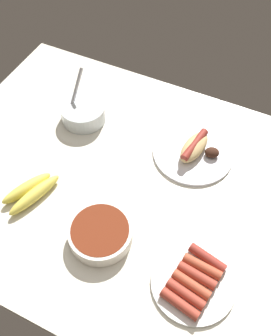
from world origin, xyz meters
TOP-DOWN VIEW (x-y plane):
  - ground_plane at (0.00, 0.00)cm, footprint 120.00×90.00cm
  - banana_bunch at (22.36, 15.82)cm, footprint 12.39×17.82cm
  - plate_hotdog_assembled at (-14.29, -18.60)cm, footprint 24.94×24.94cm
  - plate_sausages at (-28.56, 19.99)cm, footprint 21.17×21.17cm
  - bowl_coleslaw at (24.03, -16.88)cm, footprint 14.80×14.80cm
  - bowl_chili at (-1.97, 18.96)cm, footprint 16.98×16.98cm

SIDE VIEW (x-z plane):
  - ground_plane at x=0.00cm, z-range -3.00..0.00cm
  - plate_sausages at x=-28.56cm, z-range -0.45..3.06cm
  - plate_hotdog_assembled at x=-14.29cm, z-range -1.09..4.52cm
  - banana_bunch at x=22.36cm, z-range -0.03..3.79cm
  - bowl_chili at x=-1.97cm, z-range 0.24..4.99cm
  - bowl_coleslaw at x=24.03cm, z-range -4.53..11.09cm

